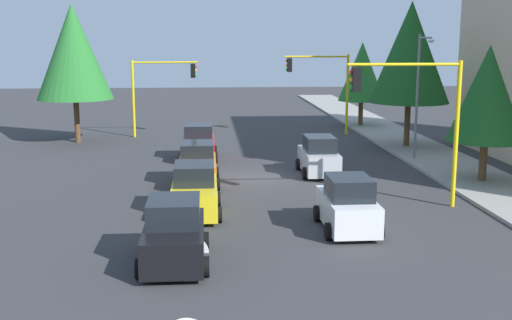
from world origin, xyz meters
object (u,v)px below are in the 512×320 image
at_px(traffic_signal_far_left, 322,78).
at_px(car_orange, 198,166).
at_px(tree_opposite_side, 73,52).
at_px(car_yellow, 194,192).
at_px(tree_roadside_far, 362,72).
at_px(car_silver, 319,157).
at_px(car_black, 174,235).
at_px(traffic_signal_far_right, 160,83).
at_px(tree_roadside_mid, 410,52).
at_px(car_red, 199,144).
at_px(tree_roadside_near, 488,94).
at_px(car_white, 348,206).
at_px(traffic_signal_near_left, 415,105).
at_px(street_lamp_curbside, 420,83).

height_order(traffic_signal_far_left, car_orange, traffic_signal_far_left).
relative_size(tree_opposite_side, car_yellow, 2.34).
height_order(tree_roadside_far, car_silver, tree_roadside_far).
distance_m(car_black, car_yellow, 5.50).
relative_size(traffic_signal_far_right, tree_roadside_far, 0.81).
bearing_deg(car_yellow, tree_roadside_mid, 137.87).
height_order(car_orange, car_red, same).
distance_m(traffic_signal_far_left, tree_roadside_near, 16.71).
bearing_deg(traffic_signal_far_right, tree_opposite_side, -69.54).
height_order(car_silver, car_white, same).
distance_m(tree_roadside_mid, car_silver, 11.26).
bearing_deg(car_silver, car_white, -3.83).
xyz_separation_m(tree_roadside_near, car_yellow, (4.35, -13.48, -3.35)).
relative_size(traffic_signal_near_left, street_lamp_curbside, 0.84).
distance_m(traffic_signal_far_left, car_red, 12.72).
height_order(tree_opposite_side, car_white, tree_opposite_side).
distance_m(tree_roadside_mid, car_black, 24.51).
bearing_deg(car_orange, traffic_signal_far_right, -169.87).
bearing_deg(tree_roadside_near, street_lamp_curbside, -166.95).
relative_size(tree_roadside_near, car_orange, 1.65).
bearing_deg(tree_opposite_side, traffic_signal_near_left, 42.91).
height_order(car_orange, car_yellow, same).
relative_size(traffic_signal_far_right, car_black, 1.38).
bearing_deg(tree_roadside_mid, car_orange, -54.57).
xyz_separation_m(traffic_signal_far_left, tree_roadside_mid, (6.00, 4.30, 1.91)).
distance_m(traffic_signal_far_right, tree_roadside_far, 15.67).
distance_m(traffic_signal_far_left, street_lamp_curbside, 10.97).
relative_size(traffic_signal_far_right, traffic_signal_far_left, 0.93).
bearing_deg(car_silver, traffic_signal_near_left, 21.35).
distance_m(car_silver, car_red, 7.61).
bearing_deg(tree_roadside_near, tree_roadside_far, -177.14).
height_order(traffic_signal_near_left, traffic_signal_far_right, traffic_signal_near_left).
relative_size(traffic_signal_far_left, car_white, 1.54).
height_order(traffic_signal_near_left, street_lamp_curbside, street_lamp_curbside).
relative_size(tree_roadside_mid, car_black, 2.34).
height_order(traffic_signal_far_left, tree_roadside_mid, tree_roadside_mid).
bearing_deg(street_lamp_curbside, tree_roadside_near, 13.05).
xyz_separation_m(street_lamp_curbside, car_silver, (2.98, -6.06, -3.45)).
bearing_deg(car_black, tree_opposite_side, -162.52).
xyz_separation_m(traffic_signal_far_right, car_white, (22.86, 8.14, -2.88)).
xyz_separation_m(traffic_signal_far_right, tree_roadside_far, (-4.00, 15.14, 0.49)).
bearing_deg(traffic_signal_far_left, tree_opposite_side, -83.17).
bearing_deg(car_white, car_silver, 176.17).
bearing_deg(car_red, car_yellow, -0.19).
distance_m(tree_opposite_side, car_red, 11.68).
height_order(traffic_signal_far_right, traffic_signal_far_left, traffic_signal_far_left).
xyz_separation_m(street_lamp_curbside, tree_roadside_near, (5.61, 1.30, -0.10)).
height_order(street_lamp_curbside, tree_roadside_mid, tree_roadside_mid).
distance_m(tree_roadside_far, car_silver, 18.80).
relative_size(traffic_signal_far_right, car_orange, 1.35).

